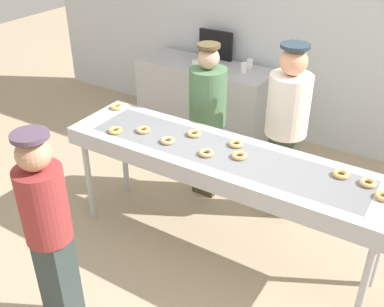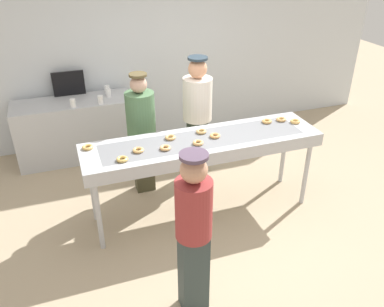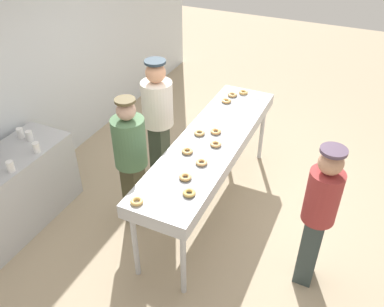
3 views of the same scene
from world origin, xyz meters
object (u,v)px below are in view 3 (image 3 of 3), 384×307
at_px(fryer_conveyor, 211,145).
at_px(worker_assistant, 158,115).
at_px(paper_cup_1, 29,136).
at_px(paper_cup_3, 36,147).
at_px(glazed_donut_9, 243,92).
at_px(glazed_donut_10, 199,133).
at_px(paper_cup_2, 20,133).
at_px(glazed_donut_0, 137,201).
at_px(prep_counter, 6,198).
at_px(glazed_donut_6, 187,151).
at_px(glazed_donut_7, 232,95).
at_px(glazed_donut_1, 202,162).
at_px(customer_waiting, 318,214).
at_px(glazed_donut_5, 216,144).
at_px(glazed_donut_2, 189,193).
at_px(glazed_donut_3, 185,177).
at_px(glazed_donut_4, 226,101).
at_px(worker_baker, 131,156).
at_px(glazed_donut_8, 216,132).
at_px(paper_cup_0, 10,166).

xyz_separation_m(fryer_conveyor, worker_assistant, (0.22, 0.79, 0.08)).
xyz_separation_m(paper_cup_1, paper_cup_3, (-0.15, -0.24, 0.00)).
distance_m(glazed_donut_9, glazed_donut_10, 1.18).
relative_size(paper_cup_2, paper_cup_3, 1.00).
distance_m(glazed_donut_0, prep_counter, 1.81).
xyz_separation_m(glazed_donut_0, glazed_donut_6, (0.90, -0.07, 0.00)).
bearing_deg(glazed_donut_7, glazed_donut_1, -171.29).
bearing_deg(glazed_donut_10, customer_waiting, -112.77).
bearing_deg(glazed_donut_5, glazed_donut_2, -174.47).
bearing_deg(paper_cup_3, glazed_donut_5, -65.53).
bearing_deg(glazed_donut_5, worker_assistant, 70.42).
bearing_deg(worker_assistant, glazed_donut_1, 38.43).
distance_m(glazed_donut_3, customer_waiting, 1.28).
bearing_deg(paper_cup_2, glazed_donut_2, -94.87).
bearing_deg(glazed_donut_4, paper_cup_3, 139.55).
xyz_separation_m(glazed_donut_2, glazed_donut_7, (2.03, 0.32, 0.00)).
bearing_deg(customer_waiting, worker_baker, 81.81).
relative_size(glazed_donut_1, paper_cup_1, 1.00).
relative_size(glazed_donut_1, glazed_donut_6, 1.00).
xyz_separation_m(fryer_conveyor, glazed_donut_4, (0.89, 0.16, 0.10)).
distance_m(glazed_donut_10, worker_baker, 0.81).
relative_size(glazed_donut_4, glazed_donut_8, 1.00).
relative_size(glazed_donut_0, paper_cup_3, 1.00).
height_order(glazed_donut_7, glazed_donut_8, same).
xyz_separation_m(customer_waiting, paper_cup_3, (-0.33, 2.99, 0.07)).
xyz_separation_m(glazed_donut_7, glazed_donut_9, (0.13, -0.11, 0.00)).
xyz_separation_m(glazed_donut_2, glazed_donut_8, (1.09, 0.18, 0.00)).
xyz_separation_m(glazed_donut_2, paper_cup_2, (0.19, 2.25, -0.05)).
bearing_deg(glazed_donut_8, worker_baker, 134.27).
bearing_deg(glazed_donut_9, worker_assistant, 142.73).
relative_size(glazed_donut_1, paper_cup_2, 1.00).
relative_size(glazed_donut_5, paper_cup_3, 1.00).
height_order(glazed_donut_5, prep_counter, glazed_donut_5).
bearing_deg(prep_counter, glazed_donut_7, -36.78).
xyz_separation_m(glazed_donut_9, customer_waiting, (-1.79, -1.34, -0.13)).
xyz_separation_m(glazed_donut_2, glazed_donut_3, (0.20, 0.13, 0.00)).
bearing_deg(customer_waiting, glazed_donut_2, 100.78).
relative_size(glazed_donut_6, paper_cup_3, 1.00).
height_order(fryer_conveyor, glazed_donut_2, glazed_donut_2).
bearing_deg(worker_baker, fryer_conveyor, 114.29).
height_order(paper_cup_0, paper_cup_1, same).
height_order(fryer_conveyor, glazed_donut_1, glazed_donut_1).
distance_m(glazed_donut_1, glazed_donut_3, 0.29).
relative_size(glazed_donut_3, paper_cup_0, 1.00).
height_order(glazed_donut_10, prep_counter, glazed_donut_10).
height_order(glazed_donut_3, worker_assistant, worker_assistant).
bearing_deg(glazed_donut_3, paper_cup_3, 95.20).
height_order(glazed_donut_6, glazed_donut_7, same).
height_order(glazed_donut_3, prep_counter, glazed_donut_3).
bearing_deg(customer_waiting, worker_assistant, 61.80).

